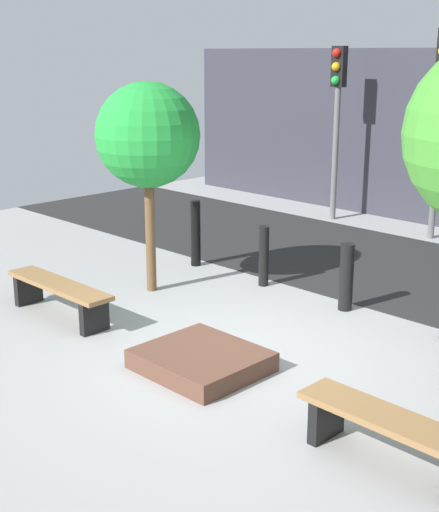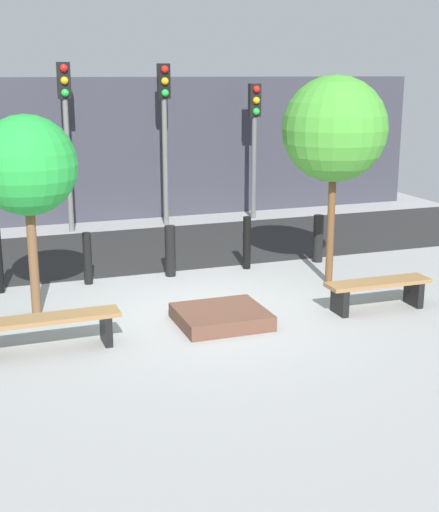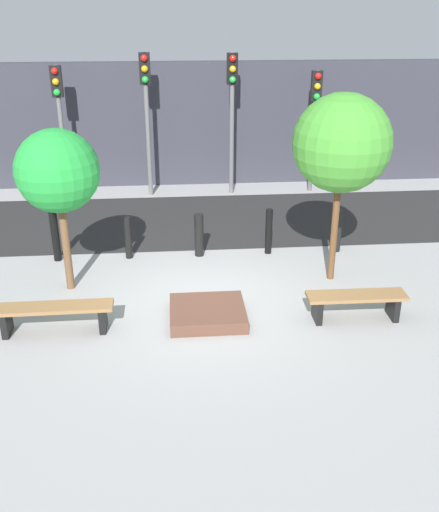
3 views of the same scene
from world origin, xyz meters
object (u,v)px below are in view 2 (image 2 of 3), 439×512
at_px(bollard_right, 247,243).
at_px(traffic_light_mid_west, 66,117).
at_px(planter_bed, 221,317).
at_px(traffic_light_mid_east, 164,115).
at_px(traffic_light_east, 255,126).
at_px(tree_behind_left_bench, 27,166).
at_px(bollard_left, 88,258).
at_px(bench_right, 378,289).
at_px(bollard_far_right, 318,239).
at_px(bollard_center, 170,251).
at_px(bench_left, 48,326).
at_px(tree_behind_right_bench, 335,129).

bearing_deg(bollard_right, traffic_light_mid_west, 121.12).
distance_m(planter_bed, bollard_right, 3.06).
height_order(traffic_light_mid_east, traffic_light_east, traffic_light_mid_east).
height_order(tree_behind_left_bench, bollard_left, tree_behind_left_bench).
bearing_deg(bollard_right, bench_right, -70.69).
distance_m(bollard_left, bollard_far_right, 4.38).
relative_size(tree_behind_left_bench, bollard_far_right, 3.27).
bearing_deg(planter_bed, traffic_light_east, 64.16).
bearing_deg(bollard_right, bollard_center, 180.00).
height_order(bench_left, traffic_light_east, traffic_light_east).
height_order(tree_behind_right_bench, traffic_light_mid_west, traffic_light_mid_west).
distance_m(bollard_right, bollard_far_right, 1.46).
height_order(bench_right, bollard_far_right, bollard_far_right).
bearing_deg(bollard_center, tree_behind_right_bench, -28.00).
height_order(planter_bed, traffic_light_east, traffic_light_east).
xyz_separation_m(bollard_right, traffic_light_east, (1.90, 4.27, 1.78)).
distance_m(bench_left, bollard_far_right, 6.10).
height_order(bench_left, traffic_light_mid_east, traffic_light_mid_east).
height_order(tree_behind_left_bench, tree_behind_right_bench, tree_behind_right_bench).
xyz_separation_m(tree_behind_left_bench, bollard_far_right, (5.39, 1.31, -1.77)).
distance_m(traffic_light_mid_west, traffic_light_east, 4.49).
relative_size(bench_left, bollard_far_right, 2.08).
bearing_deg(bollard_far_right, traffic_light_mid_east, 112.87).
xyz_separation_m(planter_bed, traffic_light_mid_west, (-1.12, 6.93, 2.47)).
distance_m(bench_left, bench_right, 4.93).
bearing_deg(bench_right, bollard_right, 109.94).
relative_size(tree_behind_left_bench, tree_behind_right_bench, 0.85).
bearing_deg(bollard_right, tree_behind_left_bench, -161.55).
distance_m(bollard_center, traffic_light_east, 5.73).
bearing_deg(tree_behind_left_bench, traffic_light_mid_west, 76.47).
bearing_deg(bollard_right, bench_left, -143.93).
bearing_deg(traffic_light_mid_east, traffic_light_mid_west, 180.00).
xyz_separation_m(bench_right, traffic_light_mid_east, (-1.34, 7.13, 2.24)).
bearing_deg(traffic_light_mid_west, bollard_right, -58.88).
relative_size(planter_bed, tree_behind_left_bench, 0.42).
bearing_deg(bollard_center, planter_bed, -90.00).
bearing_deg(bollard_left, traffic_light_mid_east, 58.88).
distance_m(bench_right, planter_bed, 2.48).
height_order(bench_left, bollard_right, bollard_right).
bearing_deg(bench_right, traffic_light_east, 83.48).
height_order(bollard_left, bollard_right, bollard_right).
bearing_deg(bench_right, planter_bed, 175.99).
distance_m(tree_behind_left_bench, tree_behind_right_bench, 4.94).
relative_size(bollard_center, traffic_light_mid_west, 0.24).
relative_size(bench_left, bollard_left, 2.09).
relative_size(bench_left, bollard_right, 1.93).
relative_size(bench_right, tree_behind_right_bench, 0.47).
bearing_deg(planter_bed, bollard_far_right, 42.29).
bearing_deg(bollard_center, traffic_light_mid_west, 104.67).
distance_m(bollard_left, traffic_light_mid_west, 4.79).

